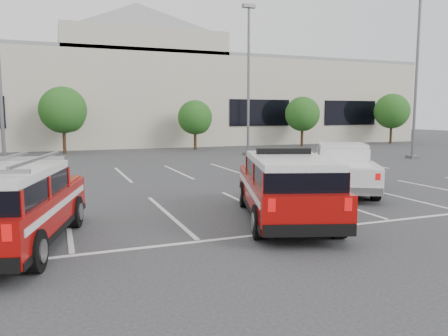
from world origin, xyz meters
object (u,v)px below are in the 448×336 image
object	(u,v)px
tree_mid_right	(196,119)
white_pickup	(343,172)
convention_building	(117,95)
tree_mid_left	(64,112)
tree_far_right	(392,112)
light_pole_mid	(248,80)
ladder_suv	(11,212)
fire_chief_suv	(286,192)
tree_right	(303,115)
light_pole_right	(416,77)

from	to	relation	value
tree_mid_right	white_pickup	bearing A→B (deg)	-91.91
convention_building	tree_mid_left	world-z (taller)	convention_building
tree_mid_left	convention_building	bearing A→B (deg)	62.60
tree_far_right	light_pole_mid	distance (m)	19.19
convention_building	tree_far_right	world-z (taller)	convention_building
light_pole_mid	ladder_suv	world-z (taller)	light_pole_mid
light_pole_mid	white_pickup	xyz separation A→B (m)	(-2.59, -14.38, -4.50)
fire_chief_suv	tree_mid_left	bearing A→B (deg)	120.13
tree_right	ladder_suv	xyz separation A→B (m)	(-21.64, -23.96, -1.98)
tree_mid_left	tree_far_right	bearing A→B (deg)	0.00
tree_mid_right	light_pole_right	world-z (taller)	light_pole_right
tree_right	light_pole_right	distance (m)	12.32
convention_building	ladder_suv	bearing A→B (deg)	-101.27
convention_building	light_pole_right	world-z (taller)	convention_building
tree_mid_left	light_pole_right	world-z (taller)	light_pole_right
tree_right	fire_chief_suv	distance (m)	28.32
ladder_suv	fire_chief_suv	bearing A→B (deg)	15.13
tree_right	tree_far_right	xyz separation A→B (m)	(10.00, 0.00, 0.27)
convention_building	tree_far_right	size ratio (longest dim) A/B	12.38
tree_mid_left	tree_mid_right	distance (m)	10.01
tree_mid_left	tree_right	world-z (taller)	tree_mid_left
tree_mid_right	light_pole_mid	world-z (taller)	light_pole_mid
light_pole_right	fire_chief_suv	bearing A→B (deg)	-143.39
white_pickup	ladder_suv	xyz separation A→B (m)	(-10.96, -3.54, 0.10)
tree_far_right	light_pole_right	world-z (taller)	light_pole_right
tree_mid_left	light_pole_mid	distance (m)	13.53
tree_mid_right	tree_far_right	bearing A→B (deg)	0.00
convention_building	light_pole_right	size ratio (longest dim) A/B	5.86
white_pickup	fire_chief_suv	bearing A→B (deg)	-110.48
tree_right	light_pole_mid	world-z (taller)	light_pole_mid
tree_mid_left	light_pole_mid	bearing A→B (deg)	-26.92
convention_building	light_pole_right	distance (m)	26.99
fire_chief_suv	tree_mid_right	bearing A→B (deg)	96.50
convention_building	tree_right	xyz separation A→B (m)	(14.91, -9.82, -1.95)
tree_mid_left	tree_far_right	distance (m)	30.00
convention_building	light_pole_mid	xyz separation A→B (m)	(6.82, -15.86, 0.47)
tree_mid_right	tree_far_right	size ratio (longest dim) A/B	0.82
convention_building	fire_chief_suv	xyz separation A→B (m)	(-0.15, -33.72, -3.93)
light_pole_mid	light_pole_right	xyz separation A→B (m)	(9.00, -6.00, 0.00)
tree_mid_right	white_pickup	distance (m)	20.51
convention_building	ladder_suv	distance (m)	34.67
convention_building	ladder_suv	world-z (taller)	convention_building
tree_right	tree_far_right	distance (m)	10.00
tree_mid_right	light_pole_mid	distance (m)	6.88
white_pickup	tree_right	bearing A→B (deg)	93.37
tree_mid_left	ladder_suv	bearing A→B (deg)	-93.92
tree_far_right	fire_chief_suv	size ratio (longest dim) A/B	0.83
convention_building	tree_right	distance (m)	17.96
tree_mid_left	light_pole_mid	xyz separation A→B (m)	(11.91, -6.05, 2.14)
convention_building	light_pole_right	xyz separation A→B (m)	(15.82, -21.86, 0.47)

